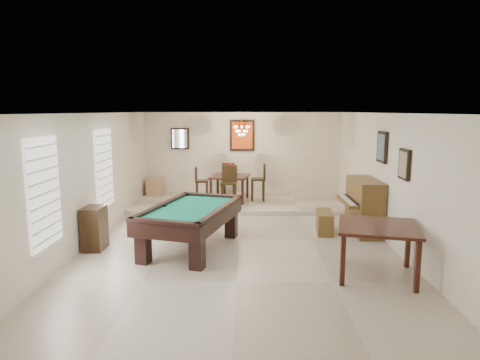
{
  "coord_description": "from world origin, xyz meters",
  "views": [
    {
      "loc": [
        0.16,
        -8.6,
        2.65
      ],
      "look_at": [
        0.0,
        0.6,
        1.15
      ],
      "focal_mm": 32.0,
      "sensor_mm": 36.0,
      "label": 1
    }
  ],
  "objects_px": {
    "piano_bench": "(324,222)",
    "flower_vase": "(230,167)",
    "pool_table": "(191,229)",
    "dining_chair_north": "(229,179)",
    "dining_chair_west": "(202,184)",
    "dining_table": "(230,186)",
    "apothecary_chest": "(94,228)",
    "square_table": "(377,251)",
    "upright_piano": "(358,206)",
    "corner_bench": "(155,187)",
    "chandelier": "(242,127)",
    "dining_chair_east": "(258,182)",
    "dining_chair_south": "(229,186)"
  },
  "relations": [
    {
      "from": "piano_bench",
      "to": "flower_vase",
      "type": "xyz_separation_m",
      "value": [
        -2.19,
        2.78,
        0.85
      ]
    },
    {
      "from": "pool_table",
      "to": "dining_chair_north",
      "type": "distance_m",
      "value": 4.71
    },
    {
      "from": "dining_chair_north",
      "to": "dining_chair_west",
      "type": "bearing_deg",
      "value": 47.4
    },
    {
      "from": "dining_table",
      "to": "apothecary_chest",
      "type": "bearing_deg",
      "value": -121.44
    },
    {
      "from": "piano_bench",
      "to": "dining_table",
      "type": "xyz_separation_m",
      "value": [
        -2.19,
        2.78,
        0.31
      ]
    },
    {
      "from": "square_table",
      "to": "dining_table",
      "type": "bearing_deg",
      "value": 116.17
    },
    {
      "from": "upright_piano",
      "to": "corner_bench",
      "type": "bearing_deg",
      "value": 145.37
    },
    {
      "from": "dining_table",
      "to": "chandelier",
      "type": "distance_m",
      "value": 1.7
    },
    {
      "from": "dining_chair_north",
      "to": "dining_chair_east",
      "type": "bearing_deg",
      "value": 143.51
    },
    {
      "from": "square_table",
      "to": "flower_vase",
      "type": "height_order",
      "value": "flower_vase"
    },
    {
      "from": "chandelier",
      "to": "dining_chair_east",
      "type": "bearing_deg",
      "value": 9.46
    },
    {
      "from": "flower_vase",
      "to": "dining_chair_east",
      "type": "relative_size",
      "value": 0.24
    },
    {
      "from": "dining_table",
      "to": "dining_chair_west",
      "type": "distance_m",
      "value": 0.79
    },
    {
      "from": "pool_table",
      "to": "dining_table",
      "type": "bearing_deg",
      "value": 96.88
    },
    {
      "from": "flower_vase",
      "to": "dining_chair_south",
      "type": "distance_m",
      "value": 0.9
    },
    {
      "from": "upright_piano",
      "to": "dining_table",
      "type": "bearing_deg",
      "value": 137.01
    },
    {
      "from": "dining_chair_north",
      "to": "dining_chair_east",
      "type": "height_order",
      "value": "dining_chair_east"
    },
    {
      "from": "dining_chair_east",
      "to": "flower_vase",
      "type": "bearing_deg",
      "value": -93.35
    },
    {
      "from": "chandelier",
      "to": "dining_chair_west",
      "type": "bearing_deg",
      "value": 173.44
    },
    {
      "from": "piano_bench",
      "to": "dining_table",
      "type": "height_order",
      "value": "dining_table"
    },
    {
      "from": "flower_vase",
      "to": "corner_bench",
      "type": "relative_size",
      "value": 0.48
    },
    {
      "from": "piano_bench",
      "to": "flower_vase",
      "type": "height_order",
      "value": "flower_vase"
    },
    {
      "from": "chandelier",
      "to": "dining_table",
      "type": "bearing_deg",
      "value": 164.68
    },
    {
      "from": "dining_chair_south",
      "to": "dining_chair_north",
      "type": "height_order",
      "value": "dining_chair_south"
    },
    {
      "from": "square_table",
      "to": "dining_chair_west",
      "type": "height_order",
      "value": "dining_chair_west"
    },
    {
      "from": "square_table",
      "to": "dining_chair_north",
      "type": "height_order",
      "value": "dining_chair_north"
    },
    {
      "from": "flower_vase",
      "to": "dining_chair_south",
      "type": "xyz_separation_m",
      "value": [
        0.01,
        -0.8,
        -0.42
      ]
    },
    {
      "from": "square_table",
      "to": "dining_chair_east",
      "type": "relative_size",
      "value": 1.15
    },
    {
      "from": "dining_chair_south",
      "to": "dining_chair_west",
      "type": "bearing_deg",
      "value": 137.88
    },
    {
      "from": "dining_chair_north",
      "to": "dining_chair_south",
      "type": "bearing_deg",
      "value": 96.88
    },
    {
      "from": "flower_vase",
      "to": "chandelier",
      "type": "height_order",
      "value": "chandelier"
    },
    {
      "from": "upright_piano",
      "to": "chandelier",
      "type": "bearing_deg",
      "value": 134.48
    },
    {
      "from": "upright_piano",
      "to": "dining_chair_east",
      "type": "relative_size",
      "value": 1.32
    },
    {
      "from": "dining_chair_south",
      "to": "dining_chair_west",
      "type": "distance_m",
      "value": 1.16
    },
    {
      "from": "upright_piano",
      "to": "piano_bench",
      "type": "xyz_separation_m",
      "value": [
        -0.73,
        -0.05,
        -0.36
      ]
    },
    {
      "from": "dining_chair_north",
      "to": "flower_vase",
      "type": "bearing_deg",
      "value": 98.42
    },
    {
      "from": "chandelier",
      "to": "upright_piano",
      "type": "bearing_deg",
      "value": -45.52
    },
    {
      "from": "flower_vase",
      "to": "dining_chair_south",
      "type": "bearing_deg",
      "value": -89.19
    },
    {
      "from": "dining_chair_north",
      "to": "corner_bench",
      "type": "bearing_deg",
      "value": 0.52
    },
    {
      "from": "pool_table",
      "to": "apothecary_chest",
      "type": "height_order",
      "value": "apothecary_chest"
    },
    {
      "from": "upright_piano",
      "to": "apothecary_chest",
      "type": "relative_size",
      "value": 1.7
    },
    {
      "from": "pool_table",
      "to": "corner_bench",
      "type": "distance_m",
      "value": 5.14
    },
    {
      "from": "piano_bench",
      "to": "dining_chair_west",
      "type": "height_order",
      "value": "dining_chair_west"
    },
    {
      "from": "dining_chair_north",
      "to": "piano_bench",
      "type": "bearing_deg",
      "value": 127.3
    },
    {
      "from": "pool_table",
      "to": "square_table",
      "type": "relative_size",
      "value": 1.99
    },
    {
      "from": "flower_vase",
      "to": "dining_chair_north",
      "type": "relative_size",
      "value": 0.25
    },
    {
      "from": "flower_vase",
      "to": "dining_chair_west",
      "type": "relative_size",
      "value": 0.27
    },
    {
      "from": "square_table",
      "to": "dining_chair_south",
      "type": "xyz_separation_m",
      "value": [
        -2.58,
        4.47,
        0.25
      ]
    },
    {
      "from": "dining_table",
      "to": "corner_bench",
      "type": "relative_size",
      "value": 1.91
    },
    {
      "from": "apothecary_chest",
      "to": "dining_chair_south",
      "type": "distance_m",
      "value": 4.04
    }
  ]
}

